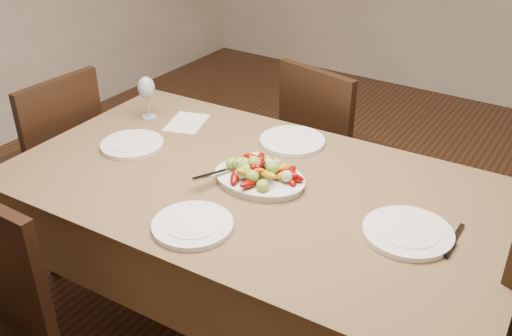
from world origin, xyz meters
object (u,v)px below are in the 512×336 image
(dining_table, at_px, (256,264))
(plate_right, at_px, (408,233))
(plate_left, at_px, (132,145))
(plate_far, at_px, (292,141))
(chair_left, at_px, (47,164))
(serving_platter, at_px, (260,180))
(wine_glass, at_px, (147,96))
(chair_far, at_px, (336,149))
(plate_near, at_px, (193,225))

(dining_table, relative_size, plate_right, 6.47)
(plate_left, distance_m, plate_far, 0.65)
(chair_left, distance_m, plate_right, 1.81)
(serving_platter, bearing_deg, wine_glass, 164.24)
(plate_right, bearing_deg, wine_glass, 170.49)
(plate_far, height_order, wine_glass, wine_glass)
(serving_platter, relative_size, wine_glass, 1.63)
(chair_far, relative_size, plate_near, 3.61)
(chair_far, distance_m, plate_right, 1.16)
(dining_table, bearing_deg, wine_glass, 163.48)
(chair_far, height_order, chair_left, same)
(serving_platter, bearing_deg, plate_right, -1.14)
(chair_far, xyz_separation_m, plate_right, (0.67, -0.90, 0.29))
(plate_near, bearing_deg, wine_glass, 141.44)
(plate_left, bearing_deg, chair_left, 178.19)
(plate_far, bearing_deg, plate_left, -143.79)
(serving_platter, bearing_deg, chair_left, -178.74)
(plate_far, bearing_deg, chair_far, 94.85)
(plate_right, bearing_deg, dining_table, 179.61)
(serving_platter, relative_size, plate_near, 1.27)
(dining_table, height_order, plate_left, plate_left)
(dining_table, bearing_deg, chair_left, -179.08)
(plate_far, distance_m, plate_near, 0.69)
(chair_left, distance_m, plate_near, 1.27)
(dining_table, distance_m, wine_glass, 0.89)
(plate_left, distance_m, wine_glass, 0.30)
(plate_far, xyz_separation_m, wine_glass, (-0.67, -0.13, 0.09))
(chair_far, height_order, serving_platter, chair_far)
(dining_table, relative_size, chair_left, 1.94)
(dining_table, relative_size, plate_near, 6.99)
(plate_far, bearing_deg, dining_table, -81.90)
(plate_near, relative_size, wine_glass, 1.28)
(chair_far, xyz_separation_m, plate_left, (-0.48, -0.93, 0.29))
(chair_far, bearing_deg, plate_right, 138.69)
(dining_table, relative_size, plate_left, 7.24)
(dining_table, bearing_deg, plate_right, -0.39)
(serving_platter, xyz_separation_m, wine_glass, (-0.73, 0.21, 0.09))
(plate_left, relative_size, plate_far, 0.95)
(chair_left, relative_size, serving_platter, 2.85)
(chair_left, bearing_deg, plate_near, 77.00)
(chair_left, relative_size, wine_glass, 4.64)
(plate_left, bearing_deg, plate_right, 1.77)
(chair_far, xyz_separation_m, plate_far, (0.05, -0.55, 0.29))
(dining_table, distance_m, plate_far, 0.52)
(serving_platter, distance_m, plate_far, 0.35)
(dining_table, distance_m, chair_far, 0.90)
(wine_glass, bearing_deg, dining_table, -16.52)
(dining_table, height_order, chair_far, chair_far)
(dining_table, relative_size, plate_far, 6.87)
(dining_table, bearing_deg, plate_left, -176.08)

